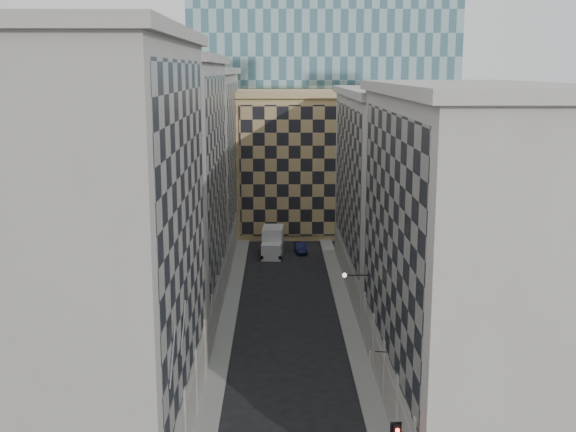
{
  "coord_description": "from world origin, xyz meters",
  "views": [
    {
      "loc": [
        -0.83,
        -28.52,
        21.46
      ],
      "look_at": [
        -0.2,
        15.67,
        12.49
      ],
      "focal_mm": 45.0,
      "sensor_mm": 36.0,
      "label": 1
    }
  ],
  "objects": [
    {
      "name": "shop_sign",
      "position": [
        4.97,
        13.84,
        3.84
      ],
      "size": [
        1.16,
        0.66,
        0.73
      ],
      "rotation": [
        0.0,
        0.0,
        -0.18
      ],
      "color": "black",
      "rests_on": "ground"
    },
    {
      "name": "sidewalk_west",
      "position": [
        -5.25,
        30.0,
        0.07
      ],
      "size": [
        1.5,
        100.0,
        0.15
      ],
      "primitive_type": "cube",
      "color": "gray",
      "rests_on": "ground"
    },
    {
      "name": "tan_block",
      "position": [
        2.0,
        67.9,
        9.44
      ],
      "size": [
        16.8,
        14.8,
        18.8
      ],
      "color": "tan",
      "rests_on": "ground"
    },
    {
      "name": "bldg_right_a",
      "position": [
        10.88,
        15.0,
        10.32
      ],
      "size": [
        10.8,
        26.8,
        20.7
      ],
      "color": "#A59F97",
      "rests_on": "ground"
    },
    {
      "name": "box_truck",
      "position": [
        -1.48,
        54.17,
        1.39
      ],
      "size": [
        2.67,
        5.93,
        3.19
      ],
      "rotation": [
        0.0,
        0.0,
        -0.05
      ],
      "color": "silver",
      "rests_on": "ground"
    },
    {
      "name": "bldg_left_c",
      "position": [
        -10.88,
        55.0,
        10.83
      ],
      "size": [
        10.8,
        22.8,
        21.7
      ],
      "color": "gray",
      "rests_on": "ground"
    },
    {
      "name": "dark_car",
      "position": [
        1.85,
        55.11,
        0.61
      ],
      "size": [
        1.62,
        3.79,
        1.22
      ],
      "primitive_type": "imported",
      "rotation": [
        0.0,
        0.0,
        0.09
      ],
      "color": "black",
      "rests_on": "ground"
    },
    {
      "name": "church_tower",
      "position": [
        0.0,
        82.0,
        26.95
      ],
      "size": [
        7.2,
        7.2,
        51.5
      ],
      "color": "#322C27",
      "rests_on": "ground"
    },
    {
      "name": "bldg_right_b",
      "position": [
        10.89,
        42.0,
        9.85
      ],
      "size": [
        10.8,
        28.8,
        19.7
      ],
      "color": "#A59F97",
      "rests_on": "ground"
    },
    {
      "name": "flagpoles_left",
      "position": [
        -5.9,
        6.0,
        8.0
      ],
      "size": [
        0.1,
        6.33,
        2.33
      ],
      "color": "gray",
      "rests_on": "ground"
    },
    {
      "name": "bracket_lamp",
      "position": [
        4.38,
        24.0,
        6.2
      ],
      "size": [
        1.98,
        0.36,
        0.36
      ],
      "color": "black",
      "rests_on": "ground"
    },
    {
      "name": "bldg_left_a",
      "position": [
        -10.88,
        11.0,
        11.82
      ],
      "size": [
        10.8,
        22.8,
        23.7
      ],
      "color": "gray",
      "rests_on": "ground"
    },
    {
      "name": "sidewalk_east",
      "position": [
        5.25,
        30.0,
        0.07
      ],
      "size": [
        1.5,
        100.0,
        0.15
      ],
      "primitive_type": "cube",
      "color": "gray",
      "rests_on": "ground"
    },
    {
      "name": "bldg_left_b",
      "position": [
        -10.88,
        33.0,
        11.32
      ],
      "size": [
        10.8,
        22.8,
        22.7
      ],
      "color": "gray",
      "rests_on": "ground"
    }
  ]
}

